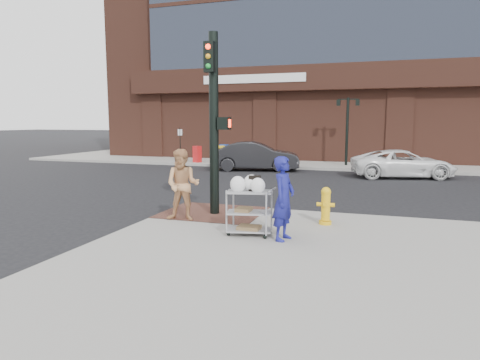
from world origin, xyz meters
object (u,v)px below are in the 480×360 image
(woman_blue, at_px, (284,199))
(pedestrian_tan, at_px, (183,185))
(sedan_dark, at_px, (255,156))
(utility_cart, at_px, (249,208))
(traffic_signal_pole, at_px, (214,119))
(lamp_post, at_px, (347,124))
(minivan_white, at_px, (403,164))
(fire_hydrant, at_px, (326,205))

(woman_blue, bearing_deg, pedestrian_tan, 81.47)
(sedan_dark, xyz_separation_m, utility_cart, (3.87, -13.93, -0.03))
(traffic_signal_pole, relative_size, utility_cart, 3.60)
(lamp_post, relative_size, sedan_dark, 0.81)
(woman_blue, bearing_deg, traffic_signal_pole, 60.85)
(lamp_post, distance_m, traffic_signal_pole, 15.43)
(minivan_white, relative_size, utility_cart, 3.54)
(fire_hydrant, bearing_deg, lamp_post, 92.42)
(utility_cart, distance_m, fire_hydrant, 2.23)
(traffic_signal_pole, bearing_deg, minivan_white, 64.15)
(traffic_signal_pole, bearing_deg, fire_hydrant, -5.15)
(pedestrian_tan, bearing_deg, woman_blue, -29.40)
(lamp_post, bearing_deg, pedestrian_tan, -100.42)
(lamp_post, distance_m, utility_cart, 17.24)
(pedestrian_tan, xyz_separation_m, sedan_dark, (-1.77, 13.04, -0.29))
(traffic_signal_pole, height_order, woman_blue, traffic_signal_pole)
(woman_blue, bearing_deg, lamp_post, 10.79)
(pedestrian_tan, height_order, minivan_white, pedestrian_tan)
(pedestrian_tan, bearing_deg, lamp_post, 69.67)
(utility_cart, relative_size, fire_hydrant, 1.45)
(lamp_post, relative_size, utility_cart, 2.88)
(pedestrian_tan, xyz_separation_m, fire_hydrant, (3.64, 0.72, -0.46))
(traffic_signal_pole, bearing_deg, lamp_post, 80.76)
(minivan_white, relative_size, fire_hydrant, 5.13)
(utility_cart, bearing_deg, pedestrian_tan, 157.09)
(lamp_post, xyz_separation_m, sedan_dark, (-4.75, -3.19, -1.81))
(woman_blue, relative_size, minivan_white, 0.38)
(pedestrian_tan, relative_size, sedan_dark, 0.38)
(lamp_post, distance_m, woman_blue, 17.34)
(lamp_post, height_order, fire_hydrant, lamp_post)
(pedestrian_tan, height_order, utility_cart, pedestrian_tan)
(sedan_dark, bearing_deg, fire_hydrant, -167.82)
(lamp_post, relative_size, fire_hydrant, 4.17)
(sedan_dark, relative_size, utility_cart, 3.54)
(woman_blue, relative_size, utility_cart, 1.34)
(traffic_signal_pole, bearing_deg, pedestrian_tan, -116.88)
(sedan_dark, height_order, utility_cart, sedan_dark)
(lamp_post, height_order, woman_blue, lamp_post)
(lamp_post, relative_size, minivan_white, 0.81)
(sedan_dark, bearing_deg, utility_cart, -176.01)
(lamp_post, bearing_deg, utility_cart, -92.97)
(traffic_signal_pole, distance_m, utility_cart, 3.21)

